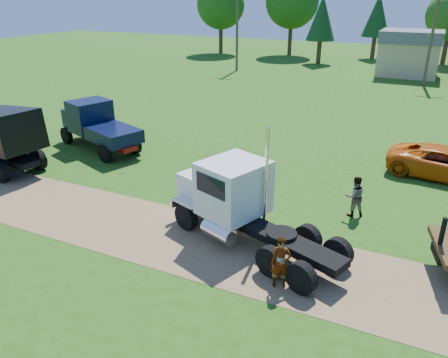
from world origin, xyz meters
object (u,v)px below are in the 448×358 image
at_px(navy_truck, 96,125).
at_px(spectator_a, 281,263).
at_px(white_semi_tractor, 234,200).
at_px(orange_pickup, 446,163).

distance_m(navy_truck, spectator_a, 16.13).
distance_m(white_semi_tractor, spectator_a, 3.49).
bearing_deg(orange_pickup, navy_truck, 108.83).
height_order(white_semi_tractor, orange_pickup, white_semi_tractor).
bearing_deg(white_semi_tractor, orange_pickup, 73.53).
xyz_separation_m(navy_truck, spectator_a, (13.98, -8.01, -0.52)).
bearing_deg(navy_truck, white_semi_tractor, -6.86).
bearing_deg(spectator_a, white_semi_tractor, 117.31).
xyz_separation_m(orange_pickup, spectator_a, (-4.57, -11.79, 0.10)).
relative_size(navy_truck, orange_pickup, 1.16).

